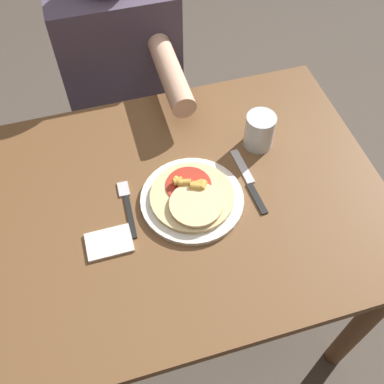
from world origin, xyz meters
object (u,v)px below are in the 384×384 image
(plate, at_px, (192,199))
(knife, at_px, (249,182))
(dining_table, at_px, (191,222))
(drinking_glass, at_px, (259,131))
(pizza, at_px, (192,196))
(fork, at_px, (127,205))
(person_diner, at_px, (123,73))

(plate, distance_m, knife, 0.16)
(dining_table, bearing_deg, plate, -90.58)
(knife, bearing_deg, drinking_glass, 60.32)
(pizza, distance_m, drinking_glass, 0.27)
(plate, relative_size, knife, 1.20)
(pizza, relative_size, drinking_glass, 2.07)
(dining_table, relative_size, fork, 5.77)
(knife, bearing_deg, plate, -174.66)
(pizza, xyz_separation_m, person_diner, (-0.07, 0.65, -0.11))
(fork, height_order, knife, same)
(fork, bearing_deg, pizza, -12.45)
(plate, bearing_deg, person_diner, 95.78)
(dining_table, distance_m, drinking_glass, 0.32)
(knife, distance_m, drinking_glass, 0.15)
(plate, distance_m, fork, 0.17)
(pizza, bearing_deg, person_diner, 95.77)
(knife, bearing_deg, pizza, -173.54)
(knife, relative_size, drinking_glass, 2.14)
(plate, bearing_deg, drinking_glass, 30.58)
(pizza, relative_size, fork, 1.22)
(person_diner, bearing_deg, dining_table, -84.08)
(pizza, bearing_deg, plate, 95.23)
(fork, xyz_separation_m, person_diner, (0.10, 0.62, -0.09))
(fork, xyz_separation_m, drinking_glass, (0.39, 0.10, 0.05))
(dining_table, xyz_separation_m, knife, (0.16, 0.00, 0.13))
(plate, relative_size, pizza, 1.24)
(knife, bearing_deg, fork, 176.90)
(plate, xyz_separation_m, person_diner, (-0.07, 0.65, -0.10))
(drinking_glass, height_order, person_diner, person_diner)
(drinking_glass, bearing_deg, plate, -149.42)
(dining_table, height_order, pizza, pizza)
(drinking_glass, bearing_deg, knife, -119.68)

